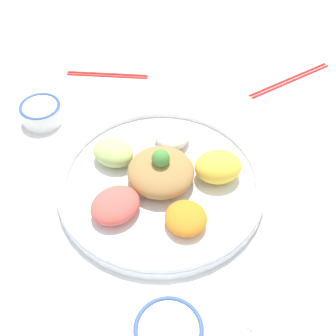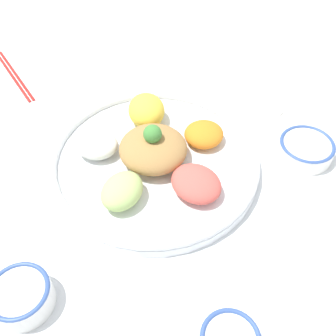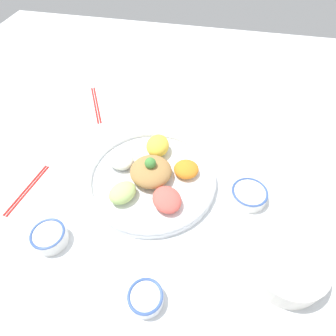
% 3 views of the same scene
% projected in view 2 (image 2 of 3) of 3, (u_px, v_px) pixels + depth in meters
% --- Properties ---
extents(ground_plane, '(2.40, 2.40, 0.00)m').
position_uv_depth(ground_plane, '(164.00, 171.00, 0.78)').
color(ground_plane, white).
extents(salad_platter, '(0.42, 0.42, 0.10)m').
position_uv_depth(salad_platter, '(153.00, 157.00, 0.77)').
color(salad_platter, white).
rests_on(salad_platter, ground_plane).
extents(sauce_bowl_red, '(0.09, 0.09, 0.05)m').
position_uv_depth(sauce_bowl_red, '(21.00, 296.00, 0.58)').
color(sauce_bowl_red, white).
rests_on(sauce_bowl_red, ground_plane).
extents(sauce_bowl_dark, '(0.11, 0.11, 0.04)m').
position_uv_depth(sauce_bowl_dark, '(306.00, 149.00, 0.79)').
color(sauce_bowl_dark, white).
rests_on(sauce_bowl_dark, ground_plane).
extents(chopsticks_pair_far, '(0.13, 0.23, 0.01)m').
position_uv_depth(chopsticks_pair_far, '(14.00, 75.00, 0.99)').
color(chopsticks_pair_far, red).
rests_on(chopsticks_pair_far, ground_plane).
extents(serving_spoon_main, '(0.11, 0.12, 0.01)m').
position_uv_depth(serving_spoon_main, '(248.00, 98.00, 0.93)').
color(serving_spoon_main, beige).
rests_on(serving_spoon_main, ground_plane).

